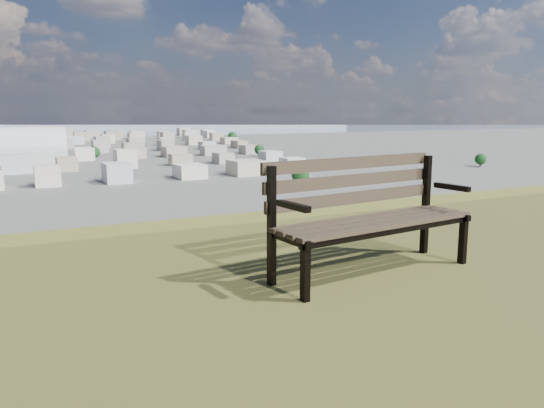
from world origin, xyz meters
TOP-DOWN VIEW (x-y plane):
  - park_bench at (1.28, 1.69)m, footprint 1.95×0.83m
  - grass_tufts at (0.32, -0.20)m, footprint 12.49×7.38m
  - arena at (-3.13, 296.48)m, footprint 58.90×27.77m
  - city_blocks at (0.00, 394.44)m, footprint 395.00×361.00m
  - bay_water at (0.00, 900.00)m, footprint 2400.00×700.00m

SIDE VIEW (x-z plane):
  - bay_water at x=0.00m, z-range -0.06..0.06m
  - city_blocks at x=0.00m, z-range 0.00..7.00m
  - arena at x=-3.13m, z-range -6.42..17.87m
  - grass_tufts at x=0.32m, z-range 24.98..25.26m
  - park_bench at x=1.28m, z-range 25.06..26.06m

